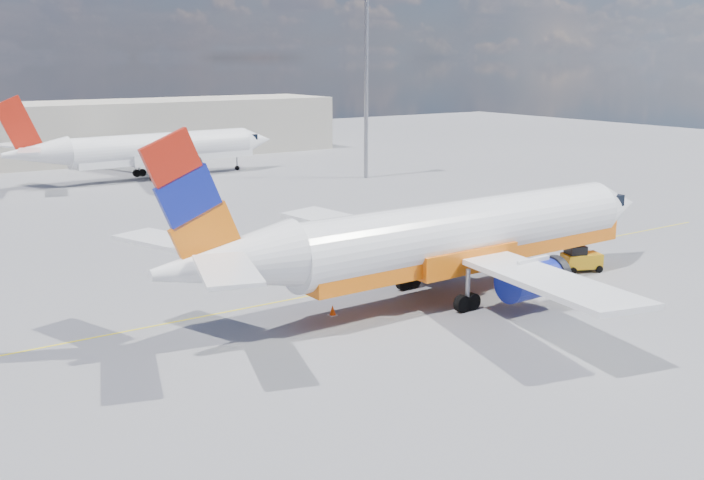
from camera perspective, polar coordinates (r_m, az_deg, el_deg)
ground at (r=46.60m, az=2.50°, el=-4.27°), size 240.00×240.00×0.00m
taxi_line at (r=48.93m, az=0.40°, el=-3.40°), size 70.00×0.15×0.01m
terminal_main at (r=115.49m, az=-18.30°, el=7.53°), size 70.00×14.00×8.00m
main_jet at (r=46.33m, az=7.21°, el=0.22°), size 36.16×28.62×10.96m
second_jet at (r=95.53m, az=-14.21°, el=6.38°), size 33.50×26.44×10.15m
gse_tug at (r=54.40m, az=16.27°, el=-1.32°), size 2.82×2.29×1.78m
traffic_cone at (r=43.48m, az=-1.42°, el=-5.14°), size 0.43×0.43×0.61m
floodlight_mast at (r=92.41m, az=1.05°, el=12.82°), size 1.64×1.64×22.44m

